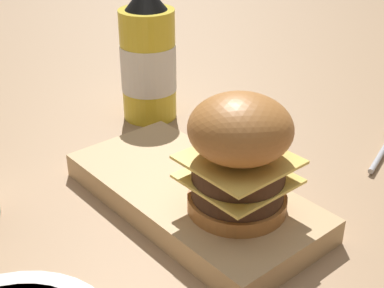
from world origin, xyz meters
name	(u,v)px	position (x,y,z in m)	size (l,w,h in m)	color
ground_plane	(213,215)	(0.00, 0.00, 0.00)	(6.00, 6.00, 0.00)	#9E7A56
serving_board	(192,195)	(-0.03, -0.01, 0.01)	(0.30, 0.14, 0.03)	tan
burger	(239,154)	(0.04, 0.00, 0.09)	(0.10, 0.10, 0.12)	#AD6B33
ketchup_bottle	(148,60)	(-0.25, 0.10, 0.09)	(0.08, 0.08, 0.20)	yellow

